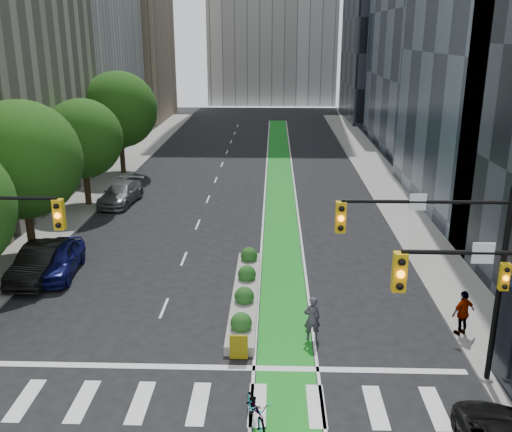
# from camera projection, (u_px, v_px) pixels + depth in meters

# --- Properties ---
(ground) EXTENTS (160.00, 160.00, 0.00)m
(ground) POSITION_uv_depth(u_px,v_px,m) (202.00, 386.00, 20.36)
(ground) COLOR black
(ground) RESTS_ON ground
(sidewalk_left) EXTENTS (3.60, 90.00, 0.15)m
(sidewalk_left) POSITION_uv_depth(u_px,v_px,m) (91.00, 194.00, 44.48)
(sidewalk_left) COLOR gray
(sidewalk_left) RESTS_ON ground
(sidewalk_right) EXTENTS (3.60, 90.00, 0.15)m
(sidewalk_right) POSITION_uv_depth(u_px,v_px,m) (395.00, 196.00, 43.77)
(sidewalk_right) COLOR gray
(sidewalk_right) RESTS_ON ground
(bike_lane_paint) EXTENTS (2.20, 70.00, 0.01)m
(bike_lane_paint) POSITION_uv_depth(u_px,v_px,m) (280.00, 180.00, 48.81)
(bike_lane_paint) COLOR #188720
(bike_lane_paint) RESTS_ON ground
(building_tan_far) EXTENTS (14.00, 16.00, 26.00)m
(building_tan_far) POSITION_uv_depth(u_px,v_px,m) (115.00, 26.00, 79.79)
(building_tan_far) COLOR tan
(building_tan_far) RESTS_ON ground
(building_dark_end) EXTENTS (14.00, 18.00, 28.00)m
(building_dark_end) POSITION_uv_depth(u_px,v_px,m) (400.00, 18.00, 80.17)
(building_dark_end) COLOR black
(building_dark_end) RESTS_ON ground
(tree_mid) EXTENTS (6.40, 6.40, 8.78)m
(tree_mid) POSITION_uv_depth(u_px,v_px,m) (22.00, 160.00, 30.41)
(tree_mid) COLOR black
(tree_mid) RESTS_ON ground
(tree_midfar) EXTENTS (5.60, 5.60, 7.76)m
(tree_midfar) POSITION_uv_depth(u_px,v_px,m) (83.00, 139.00, 40.11)
(tree_midfar) COLOR black
(tree_midfar) RESTS_ON ground
(tree_far) EXTENTS (6.60, 6.60, 9.00)m
(tree_far) POSITION_uv_depth(u_px,v_px,m) (119.00, 110.00, 49.40)
(tree_far) COLOR black
(tree_far) RESTS_ON ground
(signal_right) EXTENTS (5.82, 0.51, 7.20)m
(signal_right) POSITION_uv_depth(u_px,v_px,m) (458.00, 260.00, 19.07)
(signal_right) COLOR black
(signal_right) RESTS_ON ground
(median_planter) EXTENTS (1.20, 10.26, 1.10)m
(median_planter) POSITION_uv_depth(u_px,v_px,m) (245.00, 292.00, 26.91)
(median_planter) COLOR gray
(median_planter) RESTS_ON ground
(bicycle) EXTENTS (1.27, 2.15, 1.07)m
(bicycle) POSITION_uv_depth(u_px,v_px,m) (256.00, 410.00, 18.23)
(bicycle) COLOR gray
(bicycle) RESTS_ON ground
(cyclist) EXTENTS (0.78, 0.59, 1.91)m
(cyclist) POSITION_uv_depth(u_px,v_px,m) (312.00, 318.00, 23.20)
(cyclist) COLOR #3C3641
(cyclist) RESTS_ON ground
(parked_car_left_near) EXTENTS (2.44, 5.17, 1.71)m
(parked_car_left_near) POSITION_uv_depth(u_px,v_px,m) (58.00, 259.00, 29.58)
(parked_car_left_near) COLOR #0D0F4F
(parked_car_left_near) RESTS_ON ground
(parked_car_left_mid) EXTENTS (1.94, 5.26, 1.72)m
(parked_car_left_mid) POSITION_uv_depth(u_px,v_px,m) (41.00, 262.00, 29.16)
(parked_car_left_mid) COLOR black
(parked_car_left_mid) RESTS_ON ground
(parked_car_left_far) EXTENTS (2.71, 5.49, 1.53)m
(parked_car_left_far) POSITION_uv_depth(u_px,v_px,m) (121.00, 193.00, 42.01)
(parked_car_left_far) COLOR slate
(parked_car_left_far) RESTS_ON ground
(pedestrian_far) EXTENTS (1.22, 0.94, 1.94)m
(pedestrian_far) POSITION_uv_depth(u_px,v_px,m) (463.00, 313.00, 23.32)
(pedestrian_far) COLOR gray
(pedestrian_far) RESTS_ON sidewalk_right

